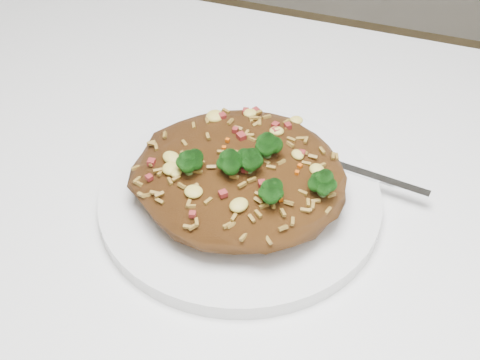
% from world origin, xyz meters
% --- Properties ---
extents(dining_table, '(1.20, 0.80, 0.75)m').
position_xyz_m(dining_table, '(0.00, 0.00, 0.66)').
color(dining_table, white).
rests_on(dining_table, ground).
extents(plate, '(0.24, 0.24, 0.01)m').
position_xyz_m(plate, '(-0.05, 0.07, 0.76)').
color(plate, white).
rests_on(plate, dining_table).
extents(fried_rice, '(0.18, 0.17, 0.07)m').
position_xyz_m(fried_rice, '(-0.05, 0.07, 0.79)').
color(fried_rice, brown).
rests_on(fried_rice, plate).
extents(fork, '(0.16, 0.04, 0.00)m').
position_xyz_m(fork, '(0.04, 0.13, 0.77)').
color(fork, silver).
rests_on(fork, plate).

